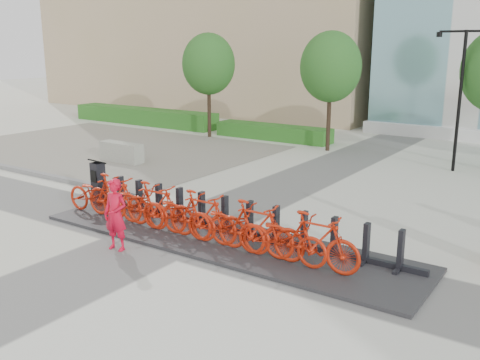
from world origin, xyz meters
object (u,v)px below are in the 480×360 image
Objects in this scene: bike_0 at (96,195)px; kiosk at (98,182)px; jersey_barrier at (121,152)px; worker_red at (116,215)px.

kiosk is at bearing 43.88° from bike_0.
kiosk is (-0.64, 0.66, 0.11)m from bike_0.
bike_0 is 1.52× the size of kiosk.
kiosk is 0.67× the size of jersey_barrier.
bike_0 is 7.08m from jersey_barrier.
kiosk is 0.81× the size of worker_red.
worker_red is 9.61m from jersey_barrier.
bike_0 is 1.23× the size of worker_red.
jersey_barrier is at bearing 128.54° from worker_red.
worker_red reaches higher than jersey_barrier.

